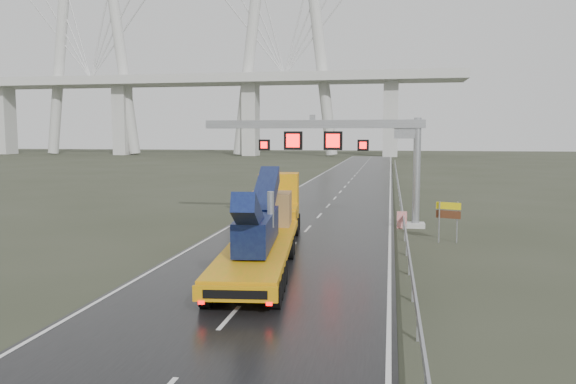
% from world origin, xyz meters
% --- Properties ---
extents(ground, '(400.00, 400.00, 0.00)m').
position_xyz_m(ground, '(0.00, 0.00, 0.00)').
color(ground, '#2E3223').
rests_on(ground, ground).
extents(road, '(11.00, 200.00, 0.02)m').
position_xyz_m(road, '(0.00, 40.00, 0.01)').
color(road, black).
rests_on(road, ground).
extents(guardrail, '(0.20, 140.00, 1.40)m').
position_xyz_m(guardrail, '(6.10, 30.00, 0.70)').
color(guardrail, '#92949B').
rests_on(guardrail, ground).
extents(sign_gantry, '(14.90, 1.20, 7.42)m').
position_xyz_m(sign_gantry, '(2.10, 17.99, 5.61)').
color(sign_gantry, '#BABAB5').
rests_on(sign_gantry, ground).
extents(heavy_haul_truck, '(4.81, 18.97, 4.42)m').
position_xyz_m(heavy_haul_truck, '(-1.04, 8.89, 1.71)').
color(heavy_haul_truck, orange).
rests_on(heavy_haul_truck, ground).
extents(exit_sign_pair, '(1.33, 0.48, 2.35)m').
position_xyz_m(exit_sign_pair, '(8.46, 12.89, 1.65)').
color(exit_sign_pair, gray).
rests_on(exit_sign_pair, ground).
extents(striped_barrier, '(0.65, 0.37, 1.08)m').
position_xyz_m(striped_barrier, '(6.00, 17.59, 0.54)').
color(striped_barrier, red).
rests_on(striped_barrier, ground).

